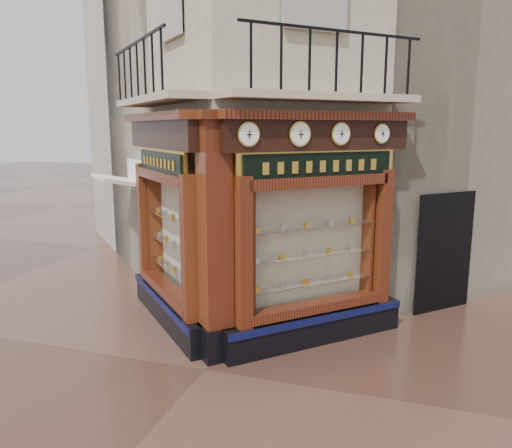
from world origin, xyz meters
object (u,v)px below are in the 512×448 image
at_px(clock_d, 381,134).
at_px(signboard_left, 161,162).
at_px(clock_c, 341,134).
at_px(corner_pilaster, 215,242).
at_px(awning, 124,284).
at_px(clock_a, 248,134).
at_px(clock_b, 300,134).
at_px(signboard_right, 320,166).

distance_m(clock_d, signboard_left, 3.93).
height_order(clock_c, signboard_left, clock_c).
height_order(corner_pilaster, awning, corner_pilaster).
distance_m(clock_a, signboard_left, 2.34).
relative_size(clock_b, signboard_right, 0.18).
bearing_deg(corner_pilaster, clock_c, -11.74).
bearing_deg(signboard_right, awning, 114.27).
height_order(corner_pilaster, signboard_left, corner_pilaster).
xyz_separation_m(clock_a, clock_c, (1.18, 1.18, -0.00)).
xyz_separation_m(clock_b, clock_d, (1.16, 1.16, 0.00)).
relative_size(clock_a, clock_c, 0.98).
bearing_deg(signboard_right, clock_d, -5.43).
height_order(clock_c, clock_d, clock_c).
height_order(clock_a, signboard_left, clock_a).
xyz_separation_m(corner_pilaster, clock_a, (0.57, -0.03, 1.67)).
distance_m(clock_c, awning, 6.76).
bearing_deg(clock_d, clock_b, -180.00).
distance_m(corner_pilaster, clock_d, 3.39).
height_order(clock_a, clock_b, clock_b).
relative_size(corner_pilaster, clock_a, 10.96).
height_order(corner_pilaster, clock_d, corner_pilaster).
bearing_deg(signboard_left, clock_a, -162.21).
xyz_separation_m(clock_c, clock_d, (0.61, 0.61, 0.00)).
bearing_deg(awning, clock_a, -170.19).
relative_size(signboard_left, signboard_right, 0.87).
height_order(clock_b, signboard_right, clock_b).
bearing_deg(clock_d, clock_c, -180.00).
height_order(clock_b, clock_d, clock_b).
bearing_deg(clock_c, clock_a, -180.00).
xyz_separation_m(clock_b, clock_c, (0.55, 0.55, -0.00)).
height_order(corner_pilaster, signboard_right, corner_pilaster).
bearing_deg(clock_b, corner_pilaster, 161.45).
xyz_separation_m(clock_c, signboard_right, (-0.29, -0.14, -0.52)).
xyz_separation_m(clock_a, signboard_right, (0.89, 1.05, -0.52)).
distance_m(clock_b, awning, 6.50).
bearing_deg(clock_b, signboard_left, 126.13).
height_order(clock_b, clock_c, clock_b).
distance_m(clock_c, signboard_right, 0.61).
relative_size(corner_pilaster, clock_d, 11.96).
distance_m(corner_pilaster, signboard_left, 2.12).
bearing_deg(clock_a, corner_pilaster, 131.83).
bearing_deg(signboard_left, clock_b, -143.87).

